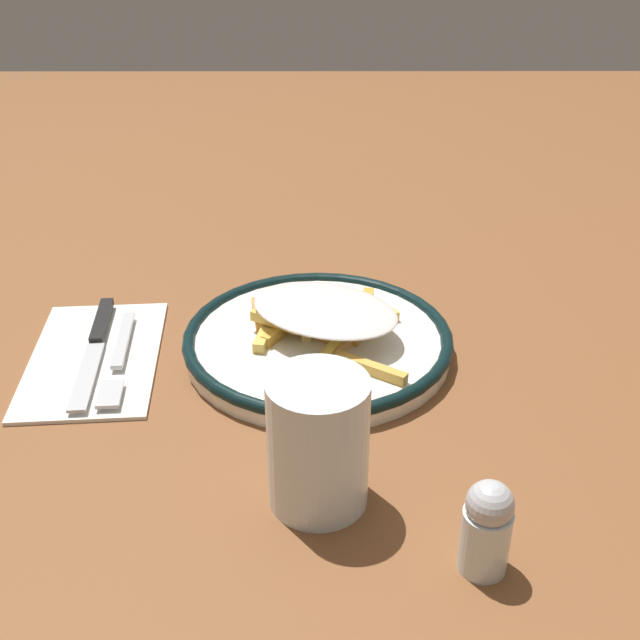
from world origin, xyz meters
name	(u,v)px	position (x,y,z in m)	size (l,w,h in m)	color
ground_plane	(320,352)	(0.00, 0.00, 0.00)	(2.60, 2.60, 0.00)	brown
plate	(320,341)	(0.00, 0.00, 0.01)	(0.28, 0.28, 0.03)	white
fries_heap	(327,316)	(-0.01, -0.01, 0.04)	(0.19, 0.19, 0.04)	gold
napkin	(97,356)	(0.23, 0.01, 0.00)	(0.13, 0.22, 0.01)	white
fork	(121,357)	(0.20, 0.03, 0.01)	(0.03, 0.18, 0.01)	silver
knife	(98,341)	(0.23, -0.01, 0.01)	(0.03, 0.21, 0.01)	black
water_glass	(322,442)	(0.00, 0.22, 0.06)	(0.08, 0.08, 0.11)	silver
salt_shaker	(490,527)	(-0.12, 0.30, 0.04)	(0.04, 0.04, 0.08)	silver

